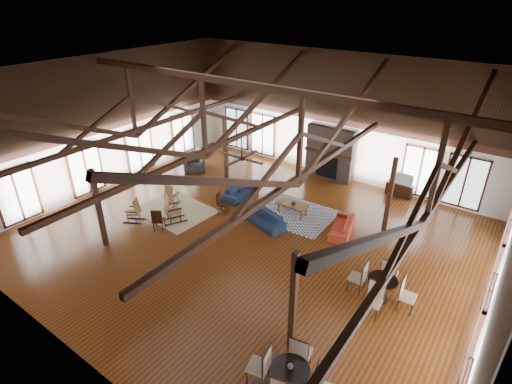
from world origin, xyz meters
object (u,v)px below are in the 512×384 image
Objects in this scene: sofa_navy_front at (264,219)px; armchair at (194,164)px; sofa_orange at (342,226)px; cafe_table_near at (290,376)px; sofa_navy_left at (241,191)px; cafe_table_far at (382,285)px; tv_console at (400,189)px; coffee_table at (292,205)px.

armchair is (-5.98, 2.21, 0.07)m from sofa_navy_front.
cafe_table_near reaches higher than sofa_orange.
sofa_navy_front is at bearing -70.54° from armchair.
cafe_table_far is at bearing -114.31° from sofa_navy_left.
tv_console is (0.79, 4.37, 0.02)m from sofa_orange.
coffee_table is at bearing -57.63° from armchair.
coffee_table is at bearing 149.60° from cafe_table_far.
sofa_orange is 3.78m from cafe_table_far.
armchair is at bearing -109.78° from sofa_orange.
armchair is at bearing 173.74° from coffee_table.
sofa_orange is at bearing -56.13° from armchair.
sofa_navy_front is 0.99× the size of sofa_navy_left.
sofa_navy_front is at bearing 129.20° from cafe_table_near.
sofa_navy_front is at bearing 164.57° from cafe_table_far.
cafe_table_near reaches higher than sofa_navy_front.
cafe_table_far is (5.29, -1.46, 0.26)m from sofa_navy_front.
armchair is at bearing 73.51° from sofa_navy_left.
cafe_table_far is at bearing 0.58° from sofa_navy_front.
tv_console is at bearing -56.93° from sofa_navy_left.
sofa_navy_front is 1.60× the size of tv_console.
tv_console is (3.54, 5.69, 0.02)m from sofa_navy_front.
sofa_navy_front is 0.91× the size of cafe_table_far.
cafe_table_far is at bearing -76.21° from tv_console.
cafe_table_near is 1.85× the size of tv_console.
cafe_table_far is (2.55, -2.77, 0.27)m from sofa_orange.
cafe_table_near is at bearing 1.56° from sofa_orange.
armchair is (-6.44, 0.83, -0.08)m from coffee_table.
sofa_navy_left is at bearing -63.01° from armchair.
armchair is at bearing 161.98° from cafe_table_far.
cafe_table_near is 4.35m from cafe_table_far.
cafe_table_near is (1.96, -7.09, 0.28)m from sofa_orange.
sofa_navy_left reaches higher than sofa_navy_front.
cafe_table_far is (11.28, -3.67, 0.19)m from armchair.
armchair is at bearing -159.92° from tv_console.
sofa_navy_front is 7.45m from cafe_table_near.
armchair reaches higher than sofa_orange.
sofa_navy_left is 0.88× the size of cafe_table_near.
armchair is 0.50× the size of cafe_table_near.
sofa_navy_front is 1.02× the size of sofa_orange.
sofa_orange is 4.45m from tv_console.
cafe_table_far is (7.53, -2.82, 0.26)m from sofa_navy_left.
armchair is 11.86m from cafe_table_far.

